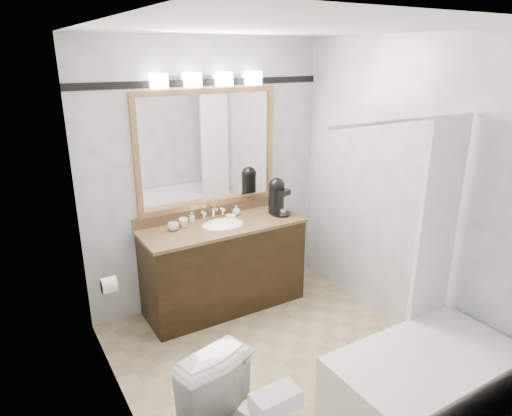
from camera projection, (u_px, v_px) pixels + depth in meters
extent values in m
cube|color=tan|center=(283.00, 362.00, 3.66)|extent=(2.40, 2.60, 0.01)
cube|color=white|center=(291.00, 26.00, 2.85)|extent=(2.40, 2.60, 0.01)
cube|color=white|center=(208.00, 175.00, 4.31)|extent=(2.40, 0.01, 2.50)
cube|color=white|center=(440.00, 294.00, 2.19)|extent=(2.40, 0.01, 2.50)
cube|color=white|center=(116.00, 251.00, 2.66)|extent=(0.01, 2.60, 2.50)
cube|color=white|center=(404.00, 190.00, 3.84)|extent=(0.01, 2.60, 2.50)
cube|color=black|center=(224.00, 267.00, 4.35)|extent=(1.50, 0.55, 0.82)
cube|color=olive|center=(223.00, 226.00, 4.21)|extent=(1.53, 0.58, 0.03)
cube|color=olive|center=(210.00, 211.00, 4.41)|extent=(1.53, 0.03, 0.10)
ellipsoid|color=white|center=(223.00, 227.00, 4.21)|extent=(0.44, 0.34, 0.14)
cube|color=#AA764D|center=(206.00, 91.00, 4.04)|extent=(1.40, 0.04, 0.05)
cube|color=#AA764D|center=(210.00, 204.00, 4.38)|extent=(1.40, 0.04, 0.05)
cube|color=#AA764D|center=(136.00, 158.00, 3.88)|extent=(0.05, 0.04, 1.00)
cube|color=#AA764D|center=(270.00, 143.00, 4.54)|extent=(0.05, 0.04, 1.00)
cube|color=white|center=(208.00, 150.00, 4.21)|extent=(1.30, 0.01, 1.00)
cube|color=silver|center=(206.00, 77.00, 3.99)|extent=(0.90, 0.05, 0.03)
cube|color=white|center=(159.00, 81.00, 3.74)|extent=(0.12, 0.12, 0.12)
cube|color=white|center=(193.00, 80.00, 3.89)|extent=(0.12, 0.12, 0.12)
cube|color=white|center=(224.00, 79.00, 4.03)|extent=(0.12, 0.12, 0.12)
cube|color=white|center=(253.00, 78.00, 4.18)|extent=(0.12, 0.12, 0.12)
cube|color=black|center=(205.00, 82.00, 4.03)|extent=(2.40, 0.01, 0.06)
cube|color=white|center=(424.00, 383.00, 3.09)|extent=(1.30, 0.72, 0.45)
cylinder|color=silver|center=(408.00, 120.00, 2.85)|extent=(1.30, 0.02, 0.02)
cube|color=white|center=(438.00, 224.00, 3.29)|extent=(0.40, 0.04, 1.55)
cylinder|color=white|center=(109.00, 285.00, 3.41)|extent=(0.11, 0.12, 0.12)
cube|color=white|center=(276.00, 401.00, 2.07)|extent=(0.23, 0.13, 0.09)
cylinder|color=black|center=(281.00, 214.00, 4.45)|extent=(0.19, 0.19, 0.02)
cylinder|color=black|center=(276.00, 199.00, 4.44)|extent=(0.16, 0.16, 0.27)
sphere|color=black|center=(277.00, 186.00, 4.40)|extent=(0.16, 0.16, 0.16)
cube|color=black|center=(283.00, 192.00, 4.36)|extent=(0.13, 0.13, 0.05)
cylinder|color=silver|center=(283.00, 211.00, 4.42)|extent=(0.06, 0.06, 0.06)
imported|color=white|center=(173.00, 226.00, 4.05)|extent=(0.12, 0.12, 0.07)
imported|color=white|center=(184.00, 223.00, 4.13)|extent=(0.11, 0.11, 0.08)
imported|color=white|center=(192.00, 217.00, 4.25)|extent=(0.04, 0.04, 0.09)
imported|color=white|center=(236.00, 210.00, 4.43)|extent=(0.09, 0.09, 0.09)
cube|color=beige|center=(231.00, 216.00, 4.37)|extent=(0.10, 0.08, 0.03)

